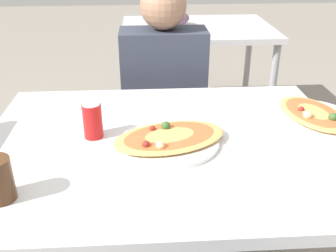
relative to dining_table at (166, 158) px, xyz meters
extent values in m
cube|color=silver|center=(0.00, 0.00, 0.05)|extent=(1.25, 0.96, 0.04)
cylinder|color=#99999E|center=(-0.57, 0.43, -0.33)|extent=(0.05, 0.05, 0.73)
cylinder|color=#99999E|center=(0.57, 0.43, -0.33)|extent=(0.05, 0.05, 0.73)
cube|color=#2D3851|center=(0.03, 0.74, -0.26)|extent=(0.40, 0.40, 0.04)
cube|color=#2D3851|center=(0.03, 0.93, -0.02)|extent=(0.38, 0.03, 0.43)
cylinder|color=#38383D|center=(0.20, 0.57, -0.49)|extent=(0.03, 0.03, 0.42)
cylinder|color=#38383D|center=(-0.14, 0.57, -0.49)|extent=(0.03, 0.03, 0.42)
cylinder|color=#38383D|center=(0.20, 0.91, -0.49)|extent=(0.03, 0.03, 0.42)
cylinder|color=#38383D|center=(-0.14, 0.91, -0.49)|extent=(0.03, 0.03, 0.42)
cylinder|color=#2D2D38|center=(0.12, 0.63, -0.47)|extent=(0.10, 0.10, 0.46)
cylinder|color=#2D2D38|center=(-0.07, 0.63, -0.47)|extent=(0.10, 0.10, 0.46)
cube|color=#333847|center=(0.03, 0.71, 0.02)|extent=(0.42, 0.20, 0.52)
sphere|color=#997056|center=(0.03, 0.71, 0.39)|extent=(0.22, 0.22, 0.22)
cylinder|color=white|center=(0.01, -0.02, 0.08)|extent=(0.33, 0.33, 0.01)
ellipsoid|color=tan|center=(0.01, -0.02, 0.09)|extent=(0.43, 0.33, 0.02)
ellipsoid|color=#D16033|center=(0.01, -0.02, 0.10)|extent=(0.36, 0.27, 0.01)
sphere|color=#335928|center=(0.00, 0.04, 0.11)|extent=(0.03, 0.03, 0.03)
sphere|color=maroon|center=(-0.07, -0.08, 0.11)|extent=(0.02, 0.02, 0.02)
sphere|color=beige|center=(-0.03, -0.10, 0.11)|extent=(0.03, 0.03, 0.03)
sphere|color=maroon|center=(-0.05, 0.03, 0.11)|extent=(0.02, 0.02, 0.02)
cylinder|color=red|center=(-0.25, 0.05, 0.13)|extent=(0.07, 0.07, 0.12)
cylinder|color=silver|center=(-0.25, 0.05, 0.19)|extent=(0.06, 0.06, 0.00)
cylinder|color=white|center=(0.57, 0.14, 0.08)|extent=(0.32, 0.32, 0.01)
ellipsoid|color=tan|center=(0.57, 0.14, 0.09)|extent=(0.27, 0.37, 0.02)
ellipsoid|color=#D16033|center=(0.57, 0.14, 0.10)|extent=(0.22, 0.30, 0.01)
sphere|color=maroon|center=(0.52, 0.15, 0.11)|extent=(0.02, 0.02, 0.02)
sphere|color=#335928|center=(0.61, 0.07, 0.11)|extent=(0.03, 0.03, 0.03)
sphere|color=beige|center=(0.52, 0.09, 0.11)|extent=(0.03, 0.03, 0.03)
cube|color=silver|center=(0.33, 1.71, 0.05)|extent=(1.10, 0.80, 0.04)
ellipsoid|color=#724C6B|center=(0.11, 1.71, 0.13)|extent=(0.32, 0.24, 0.12)
cylinder|color=#99999E|center=(-0.17, 1.36, -0.33)|extent=(0.05, 0.05, 0.73)
cylinder|color=#99999E|center=(0.83, 1.36, -0.33)|extent=(0.05, 0.05, 0.73)
cylinder|color=#99999E|center=(-0.17, 2.06, -0.33)|extent=(0.05, 0.05, 0.73)
cylinder|color=#99999E|center=(0.83, 2.06, -0.33)|extent=(0.05, 0.05, 0.73)
camera|label=1|loc=(-0.07, -1.17, 0.73)|focal=42.00mm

